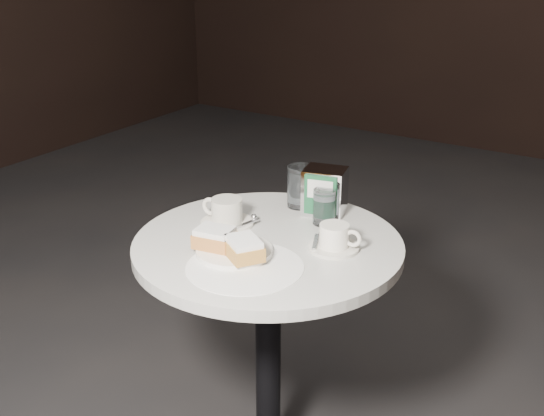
{
  "coord_description": "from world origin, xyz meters",
  "views": [
    {
      "loc": [
        0.86,
        -1.34,
        1.49
      ],
      "look_at": [
        0.0,
        0.02,
        0.83
      ],
      "focal_mm": 45.0,
      "sensor_mm": 36.0,
      "label": 1
    }
  ],
  "objects": [
    {
      "name": "water_glass_right",
      "position": [
        0.07,
        0.18,
        0.79
      ],
      "size": [
        0.07,
        0.07,
        0.1
      ],
      "rotation": [
        0.0,
        0.0,
        -0.26
      ],
      "color": "silver",
      "rests_on": "cafe_table"
    },
    {
      "name": "beignet_plate",
      "position": [
        -0.03,
        -0.12,
        0.77
      ],
      "size": [
        0.22,
        0.22,
        0.06
      ],
      "rotation": [
        0.0,
        0.0,
        -0.16
      ],
      "color": "white",
      "rests_on": "cafe_table"
    },
    {
      "name": "sugar_spill",
      "position": [
        0.03,
        -0.15,
        0.75
      ],
      "size": [
        0.35,
        0.35,
        0.0
      ],
      "primitive_type": "cylinder",
      "rotation": [
        0.0,
        0.0,
        0.27
      ],
      "color": "white",
      "rests_on": "cafe_table"
    },
    {
      "name": "coffee_cup_right",
      "position": [
        0.17,
        0.05,
        0.77
      ],
      "size": [
        0.15,
        0.15,
        0.07
      ],
      "rotation": [
        0.0,
        0.0,
        0.15
      ],
      "color": "beige",
      "rests_on": "cafe_table"
    },
    {
      "name": "napkin_dispenser",
      "position": [
        0.04,
        0.24,
        0.81
      ],
      "size": [
        0.13,
        0.12,
        0.13
      ],
      "rotation": [
        0.0,
        0.0,
        0.23
      ],
      "color": "silver",
      "rests_on": "cafe_table"
    },
    {
      "name": "water_glass_left",
      "position": [
        -0.05,
        0.25,
        0.8
      ],
      "size": [
        0.1,
        0.1,
        0.12
      ],
      "rotation": [
        0.0,
        0.0,
        0.33
      ],
      "color": "white",
      "rests_on": "cafe_table"
    },
    {
      "name": "coffee_cup_left",
      "position": [
        -0.15,
        0.03,
        0.78
      ],
      "size": [
        0.16,
        0.15,
        0.08
      ],
      "rotation": [
        0.0,
        0.0,
        0.04
      ],
      "color": "white",
      "rests_on": "cafe_table"
    },
    {
      "name": "cafe_table",
      "position": [
        0.0,
        0.0,
        0.55
      ],
      "size": [
        0.7,
        0.7,
        0.74
      ],
      "color": "black",
      "rests_on": "ground"
    }
  ]
}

